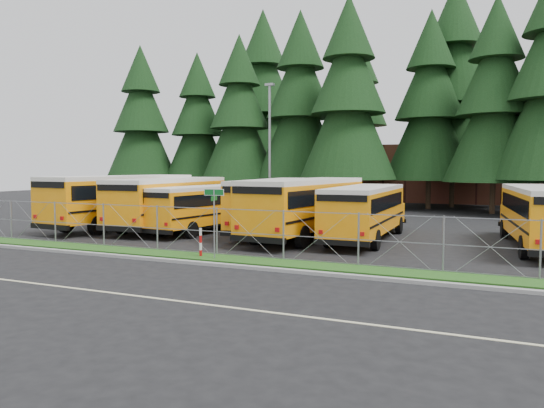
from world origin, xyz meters
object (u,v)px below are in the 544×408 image
Objects in this scene: bus_3 at (208,209)px; bus_1 at (126,202)px; bus_east at (541,218)px; bus_2 at (173,203)px; street_sign at (214,209)px; striped_bollard at (201,243)px; light_standard at (270,144)px; bus_5 at (309,209)px; bus_6 at (366,213)px; bus_4 at (280,206)px.

bus_1 is at bearing -171.18° from bus_3.
bus_east is at bearing 6.83° from bus_3.
bus_1 is 1.05× the size of bus_2.
striped_bollard is at bearing 162.35° from street_sign.
bus_1 reaches higher than street_sign.
street_sign is 21.19m from light_standard.
bus_6 is at bearing 10.34° from bus_5.
bus_5 is 7.66m from street_sign.
bus_1 is 12.21m from striped_bollard.
light_standard is (-1.58, 11.98, 4.20)m from bus_3.
light_standard is (-6.58, 19.85, 3.47)m from street_sign.
street_sign is (1.03, -8.95, 0.54)m from bus_4.
bus_east is 14.53m from street_sign.
bus_5 is 1.09× the size of bus_east.
bus_1 is 13.51m from light_standard.
bus_2 reaches higher than street_sign.
bus_5 is at bearing -38.29° from bus_4.
bus_6 is 9.10m from striped_bollard.
street_sign is at bearing -89.58° from bus_4.
bus_east is at bearing 32.18° from striped_bollard.
bus_3 is 3.54× the size of street_sign.
bus_1 is 1.03× the size of bus_5.
bus_east reaches higher than striped_bollard.
bus_1 is 5.56m from bus_3.
light_standard is at bearing 110.82° from bus_4.
bus_east is 8.90× the size of striped_bollard.
bus_4 is (3.97, 1.09, 0.19)m from bus_3.
street_sign is (7.66, -8.22, 0.53)m from bus_2.
bus_east is at bearing -9.19° from bus_4.
bus_6 is 8.91m from street_sign.
bus_2 is 1.13× the size of light_standard.
bus_2 reaches higher than bus_6.
street_sign is (-11.93, -8.26, 0.63)m from bus_east.
bus_1 reaches higher than bus_4.
bus_3 is at bearing 174.60° from bus_east.
striped_bollard is at bearing -53.01° from bus_2.
light_standard is (-5.54, 10.90, 4.01)m from bus_4.
street_sign is at bearing -71.67° from light_standard.
bus_4 is at bearing 2.54° from bus_2.
bus_2 is 1.07× the size of bus_east.
bus_1 is 2.96m from bus_2.
bus_1 is 1.21× the size of bus_3.
bus_3 is 6.21m from bus_5.
bus_1 is 1.13× the size of bus_east.
bus_4 is at bearing 152.11° from bus_5.
bus_2 is 11.25m from street_sign.
bus_2 is 6.67m from bus_4.
bus_2 is 9.55× the size of striped_bollard.
bus_1 is 10.02× the size of striped_bollard.
bus_5 is at bearing -57.69° from light_standard.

